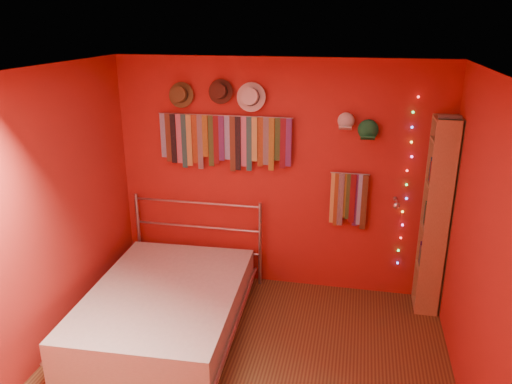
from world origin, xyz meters
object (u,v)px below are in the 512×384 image
Objects in this scene: reading_lamp at (396,204)px; bookshelf at (440,217)px; bed at (166,307)px; tie_rack at (224,140)px.

bookshelf is at bearing 2.40° from reading_lamp.
tie_rack is at bearing 70.81° from bed.
bed is at bearing -160.45° from bookshelf.
tie_rack is 1.80m from bed.
tie_rack is 4.71× the size of reading_lamp.
bed is (-2.54, -0.90, -0.79)m from bookshelf.
bookshelf is at bearing -3.98° from tie_rack.
reading_lamp is 2.46m from bed.
bed is (-0.32, -1.06, -1.42)m from tie_rack.
bed is at bearing -157.32° from reading_lamp.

